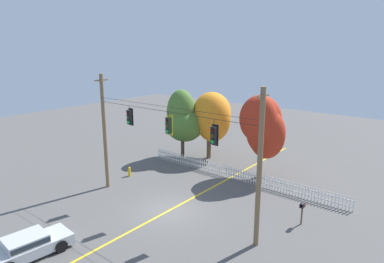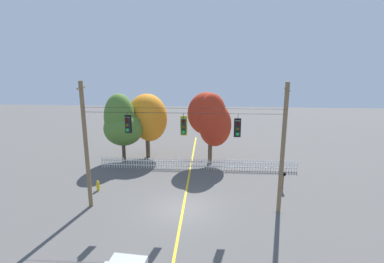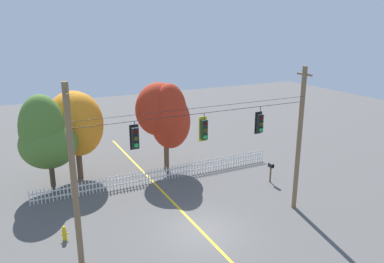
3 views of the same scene
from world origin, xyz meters
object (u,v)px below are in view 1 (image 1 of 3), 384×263
object	(u,v)px
traffic_signal_westbound_side	(169,125)
autumn_maple_mid	(212,116)
autumn_maple_near_fence	(183,120)
traffic_signal_southbound_primary	(130,117)
autumn_oak_far_east	(263,126)
traffic_signal_northbound_primary	(214,135)
roadside_mailbox	(302,206)
fire_hydrant	(129,172)
parked_car	(28,245)

from	to	relation	value
traffic_signal_westbound_side	autumn_maple_mid	size ratio (longest dim) A/B	0.24
traffic_signal_westbound_side	autumn_maple_mid	bearing A→B (deg)	112.19
autumn_maple_near_fence	autumn_maple_mid	size ratio (longest dim) A/B	1.04
traffic_signal_southbound_primary	autumn_oak_far_east	distance (m)	10.53
traffic_signal_westbound_side	autumn_oak_far_east	distance (m)	9.29
traffic_signal_westbound_side	traffic_signal_southbound_primary	bearing A→B (deg)	-179.99
traffic_signal_westbound_side	autumn_oak_far_east	size ratio (longest dim) A/B	0.22
traffic_signal_northbound_primary	roadside_mailbox	xyz separation A→B (m)	(3.91, 3.64, -4.44)
traffic_signal_southbound_primary	roadside_mailbox	bearing A→B (deg)	18.62
fire_hydrant	roadside_mailbox	bearing A→B (deg)	4.79
traffic_signal_northbound_primary	autumn_maple_near_fence	bearing A→B (deg)	137.42
traffic_signal_southbound_primary	roadside_mailbox	distance (m)	12.28
parked_car	autumn_maple_near_fence	bearing A→B (deg)	104.11
autumn_maple_mid	roadside_mailbox	world-z (taller)	autumn_maple_mid
autumn_maple_near_fence	parked_car	xyz separation A→B (m)	(4.34, -17.25, -3.02)
traffic_signal_southbound_primary	autumn_oak_far_east	xyz separation A→B (m)	(5.21, 9.03, -1.46)
autumn_maple_near_fence	autumn_oak_far_east	bearing A→B (deg)	-0.78
traffic_signal_westbound_side	autumn_oak_far_east	xyz separation A→B (m)	(1.68, 9.03, -1.40)
traffic_signal_southbound_primary	autumn_maple_mid	xyz separation A→B (m)	(-0.85, 10.75, -1.70)
traffic_signal_northbound_primary	autumn_oak_far_east	bearing A→B (deg)	100.49
traffic_signal_northbound_primary	parked_car	world-z (taller)	traffic_signal_northbound_primary
fire_hydrant	autumn_maple_near_fence	bearing A→B (deg)	88.88
roadside_mailbox	fire_hydrant	bearing A→B (deg)	-175.21
traffic_signal_southbound_primary	traffic_signal_northbound_primary	size ratio (longest dim) A/B	0.90
autumn_maple_mid	roadside_mailbox	size ratio (longest dim) A/B	4.41
parked_car	autumn_oak_far_east	bearing A→B (deg)	77.05
fire_hydrant	autumn_oak_far_east	bearing A→B (deg)	37.99
traffic_signal_westbound_side	autumn_maple_mid	world-z (taller)	traffic_signal_westbound_side
autumn_oak_far_east	roadside_mailbox	distance (m)	8.36
autumn_maple_mid	autumn_oak_far_east	xyz separation A→B (m)	(6.07, -1.71, 0.24)
traffic_signal_northbound_primary	autumn_oak_far_east	xyz separation A→B (m)	(-1.67, 9.03, -1.32)
parked_car	roadside_mailbox	distance (m)	15.13
autumn_oak_far_east	fire_hydrant	size ratio (longest dim) A/B	8.48
autumn_maple_near_fence	fire_hydrant	bearing A→B (deg)	-91.12
autumn_maple_mid	autumn_oak_far_east	bearing A→B (deg)	-15.79
parked_car	fire_hydrant	world-z (taller)	parked_car
traffic_signal_westbound_side	autumn_maple_near_fence	bearing A→B (deg)	125.80
autumn_maple_mid	roadside_mailbox	xyz separation A→B (m)	(11.64, -7.11, -2.88)
parked_car	roadside_mailbox	bearing A→B (deg)	50.98
traffic_signal_southbound_primary	fire_hydrant	size ratio (longest dim) A/B	1.74
autumn_maple_mid	parked_car	distance (m)	19.28
traffic_signal_westbound_side	autumn_oak_far_east	bearing A→B (deg)	79.45
parked_car	roadside_mailbox	world-z (taller)	roadside_mailbox
traffic_signal_westbound_side	autumn_maple_near_fence	world-z (taller)	traffic_signal_westbound_side
traffic_signal_northbound_primary	autumn_maple_mid	world-z (taller)	traffic_signal_northbound_primary
traffic_signal_southbound_primary	traffic_signal_westbound_side	world-z (taller)	same
traffic_signal_northbound_primary	autumn_maple_near_fence	distance (m)	13.66
traffic_signal_northbound_primary	fire_hydrant	bearing A→B (deg)	166.26
traffic_signal_westbound_side	parked_car	size ratio (longest dim) A/B	0.35
fire_hydrant	roadside_mailbox	size ratio (longest dim) A/B	0.55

